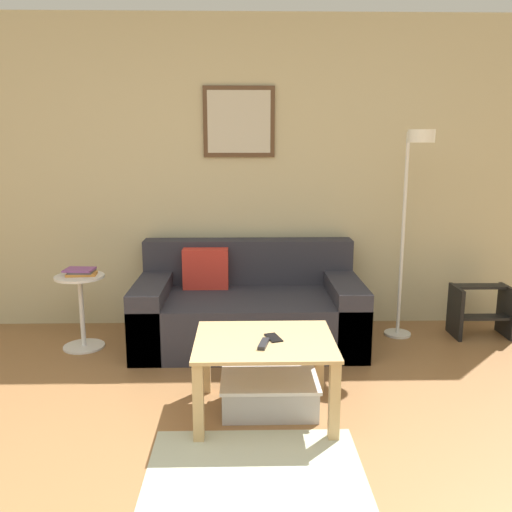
{
  "coord_description": "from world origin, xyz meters",
  "views": [
    {
      "loc": [
        0.21,
        -1.6,
        1.54
      ],
      "look_at": [
        0.29,
        1.7,
        0.85
      ],
      "focal_mm": 38.0,
      "sensor_mm": 36.0,
      "label": 1
    }
  ],
  "objects_px": {
    "couch": "(248,309)",
    "remote_control": "(264,344)",
    "storage_bin": "(269,394)",
    "side_table": "(81,305)",
    "step_stool": "(481,309)",
    "book_stack": "(81,272)",
    "coffee_table": "(264,354)",
    "cell_phone": "(274,338)",
    "floor_lamp": "(412,196)"
  },
  "relations": [
    {
      "from": "couch",
      "to": "step_stool",
      "type": "distance_m",
      "value": 1.89
    },
    {
      "from": "couch",
      "to": "storage_bin",
      "type": "distance_m",
      "value": 1.15
    },
    {
      "from": "floor_lamp",
      "to": "remote_control",
      "type": "distance_m",
      "value": 1.8
    },
    {
      "from": "side_table",
      "to": "coffee_table",
      "type": "bearing_deg",
      "value": -38.32
    },
    {
      "from": "coffee_table",
      "to": "side_table",
      "type": "xyz_separation_m",
      "value": [
        -1.35,
        1.06,
        -0.02
      ]
    },
    {
      "from": "cell_phone",
      "to": "remote_control",
      "type": "bearing_deg",
      "value": -136.02
    },
    {
      "from": "side_table",
      "to": "book_stack",
      "type": "bearing_deg",
      "value": 66.13
    },
    {
      "from": "cell_phone",
      "to": "coffee_table",
      "type": "bearing_deg",
      "value": 178.97
    },
    {
      "from": "side_table",
      "to": "step_stool",
      "type": "xyz_separation_m",
      "value": [
        3.15,
        0.18,
        -0.12
      ]
    },
    {
      "from": "coffee_table",
      "to": "step_stool",
      "type": "distance_m",
      "value": 2.19
    },
    {
      "from": "coffee_table",
      "to": "remote_control",
      "type": "height_order",
      "value": "remote_control"
    },
    {
      "from": "remote_control",
      "to": "couch",
      "type": "bearing_deg",
      "value": 106.16
    },
    {
      "from": "couch",
      "to": "floor_lamp",
      "type": "height_order",
      "value": "floor_lamp"
    },
    {
      "from": "couch",
      "to": "storage_bin",
      "type": "bearing_deg",
      "value": -84.23
    },
    {
      "from": "side_table",
      "to": "book_stack",
      "type": "height_order",
      "value": "book_stack"
    },
    {
      "from": "floor_lamp",
      "to": "coffee_table",
      "type": "bearing_deg",
      "value": -135.97
    },
    {
      "from": "storage_bin",
      "to": "side_table",
      "type": "height_order",
      "value": "side_table"
    },
    {
      "from": "couch",
      "to": "step_stool",
      "type": "xyz_separation_m",
      "value": [
        1.88,
        0.07,
        -0.04
      ]
    },
    {
      "from": "storage_bin",
      "to": "book_stack",
      "type": "height_order",
      "value": "book_stack"
    },
    {
      "from": "storage_bin",
      "to": "cell_phone",
      "type": "bearing_deg",
      "value": -51.64
    },
    {
      "from": "side_table",
      "to": "remote_control",
      "type": "xyz_separation_m",
      "value": [
        1.34,
        -1.16,
        0.12
      ]
    },
    {
      "from": "storage_bin",
      "to": "remote_control",
      "type": "xyz_separation_m",
      "value": [
        -0.04,
        -0.14,
        0.36
      ]
    },
    {
      "from": "remote_control",
      "to": "coffee_table",
      "type": "bearing_deg",
      "value": 97.56
    },
    {
      "from": "coffee_table",
      "to": "floor_lamp",
      "type": "relative_size",
      "value": 0.48
    },
    {
      "from": "storage_bin",
      "to": "book_stack",
      "type": "xyz_separation_m",
      "value": [
        -1.37,
        1.04,
        0.49
      ]
    },
    {
      "from": "cell_phone",
      "to": "step_stool",
      "type": "distance_m",
      "value": 2.15
    },
    {
      "from": "storage_bin",
      "to": "book_stack",
      "type": "bearing_deg",
      "value": 142.76
    },
    {
      "from": "coffee_table",
      "to": "cell_phone",
      "type": "height_order",
      "value": "cell_phone"
    },
    {
      "from": "storage_bin",
      "to": "floor_lamp",
      "type": "relative_size",
      "value": 0.35
    },
    {
      "from": "couch",
      "to": "book_stack",
      "type": "bearing_deg",
      "value": -175.87
    },
    {
      "from": "floor_lamp",
      "to": "side_table",
      "type": "distance_m",
      "value": 2.62
    },
    {
      "from": "side_table",
      "to": "step_stool",
      "type": "relative_size",
      "value": 1.27
    },
    {
      "from": "storage_bin",
      "to": "step_stool",
      "type": "distance_m",
      "value": 2.14
    },
    {
      "from": "book_stack",
      "to": "remote_control",
      "type": "xyz_separation_m",
      "value": [
        1.33,
        -1.18,
        -0.13
      ]
    },
    {
      "from": "storage_bin",
      "to": "cell_phone",
      "type": "relative_size",
      "value": 4.05
    },
    {
      "from": "remote_control",
      "to": "step_stool",
      "type": "relative_size",
      "value": 0.34
    },
    {
      "from": "coffee_table",
      "to": "side_table",
      "type": "distance_m",
      "value": 1.72
    },
    {
      "from": "couch",
      "to": "remote_control",
      "type": "xyz_separation_m",
      "value": [
        0.07,
        -1.27,
        0.2
      ]
    },
    {
      "from": "storage_bin",
      "to": "floor_lamp",
      "type": "height_order",
      "value": "floor_lamp"
    },
    {
      "from": "storage_bin",
      "to": "step_stool",
      "type": "bearing_deg",
      "value": 34.31
    },
    {
      "from": "storage_bin",
      "to": "book_stack",
      "type": "distance_m",
      "value": 1.79
    },
    {
      "from": "floor_lamp",
      "to": "step_stool",
      "type": "bearing_deg",
      "value": 12.38
    },
    {
      "from": "couch",
      "to": "floor_lamp",
      "type": "relative_size",
      "value": 1.05
    },
    {
      "from": "floor_lamp",
      "to": "step_stool",
      "type": "distance_m",
      "value": 1.15
    },
    {
      "from": "book_stack",
      "to": "cell_phone",
      "type": "relative_size",
      "value": 1.75
    },
    {
      "from": "floor_lamp",
      "to": "book_stack",
      "type": "xyz_separation_m",
      "value": [
        -2.48,
        -0.02,
        -0.56
      ]
    },
    {
      "from": "storage_bin",
      "to": "cell_phone",
      "type": "height_order",
      "value": "cell_phone"
    },
    {
      "from": "couch",
      "to": "coffee_table",
      "type": "bearing_deg",
      "value": -85.94
    },
    {
      "from": "book_stack",
      "to": "cell_phone",
      "type": "bearing_deg",
      "value": -37.51
    },
    {
      "from": "couch",
      "to": "remote_control",
      "type": "bearing_deg",
      "value": -86.64
    }
  ]
}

